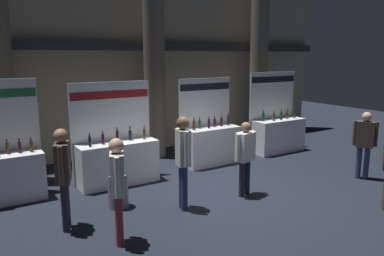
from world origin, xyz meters
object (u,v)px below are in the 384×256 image
at_px(exhibitor_booth_2, 211,142).
at_px(visitor_4, 245,152).
at_px(exhibitor_booth_1, 118,159).
at_px(trash_bin, 118,191).
at_px(visitor_0, 365,140).
at_px(visitor_5, 118,182).
at_px(exhibitor_booth_3, 278,132).
at_px(visitor_1, 183,155).
at_px(visitor_3, 63,170).

xyz_separation_m(exhibitor_booth_2, visitor_4, (-0.75, -2.33, 0.34)).
distance_m(exhibitor_booth_1, trash_bin, 1.45).
height_order(trash_bin, visitor_4, visitor_4).
xyz_separation_m(visitor_0, visitor_4, (-3.13, 0.67, -0.02)).
relative_size(visitor_4, visitor_5, 0.93).
bearing_deg(visitor_5, exhibitor_booth_1, -179.76).
height_order(exhibitor_booth_2, visitor_4, exhibitor_booth_2).
bearing_deg(trash_bin, exhibitor_booth_2, 24.62).
relative_size(exhibitor_booth_2, visitor_5, 1.35).
relative_size(exhibitor_booth_1, visitor_5, 1.36).
relative_size(exhibitor_booth_3, visitor_4, 1.53).
xyz_separation_m(exhibitor_booth_3, visitor_5, (-6.28, -2.87, 0.41)).
distance_m(exhibitor_booth_1, exhibitor_booth_2, 2.76).
xyz_separation_m(exhibitor_booth_2, visitor_0, (2.37, -3.00, 0.37)).
xyz_separation_m(visitor_1, visitor_5, (-1.55, -0.62, -0.06)).
bearing_deg(visitor_5, exhibitor_booth_2, 148.24).
relative_size(visitor_3, visitor_5, 1.03).
relative_size(exhibitor_booth_2, trash_bin, 3.52).
xyz_separation_m(trash_bin, visitor_4, (2.51, -0.84, 0.62)).
relative_size(visitor_3, visitor_4, 1.11).
bearing_deg(trash_bin, exhibitor_booth_1, 68.97).
bearing_deg(exhibitor_booth_3, exhibitor_booth_2, 179.68).
xyz_separation_m(exhibitor_booth_3, visitor_4, (-3.26, -2.32, 0.34)).
distance_m(trash_bin, visitor_3, 1.39).
bearing_deg(visitor_3, trash_bin, -49.61).
relative_size(exhibitor_booth_1, visitor_3, 1.33).
bearing_deg(visitor_1, exhibitor_booth_2, -33.28).
height_order(exhibitor_booth_2, trash_bin, exhibitor_booth_2).
bearing_deg(exhibitor_booth_2, visitor_3, -156.28).
xyz_separation_m(exhibitor_booth_2, visitor_1, (-2.23, -2.26, 0.48)).
height_order(exhibitor_booth_1, visitor_0, exhibitor_booth_1).
relative_size(exhibitor_booth_3, trash_bin, 3.69).
height_order(visitor_1, visitor_3, visitor_1).
bearing_deg(exhibitor_booth_2, exhibitor_booth_1, -176.52).
bearing_deg(exhibitor_booth_2, trash_bin, -155.38).
xyz_separation_m(exhibitor_booth_1, trash_bin, (-0.51, -1.33, -0.27)).
xyz_separation_m(visitor_3, visitor_4, (3.61, -0.42, -0.11)).
xyz_separation_m(trash_bin, visitor_5, (-0.51, -1.39, 0.69)).
bearing_deg(visitor_1, exhibitor_booth_3, -53.31).
relative_size(exhibitor_booth_2, visitor_3, 1.32).
height_order(visitor_0, visitor_1, visitor_1).
bearing_deg(exhibitor_booth_3, visitor_4, -144.57).
relative_size(visitor_1, visitor_4, 1.15).
bearing_deg(visitor_4, visitor_1, 164.19).
relative_size(exhibitor_booth_1, exhibitor_booth_3, 0.96).
height_order(exhibitor_booth_1, visitor_4, exhibitor_booth_1).
distance_m(exhibitor_booth_1, exhibitor_booth_3, 5.26).
bearing_deg(trash_bin, visitor_3, -159.01).
height_order(exhibitor_booth_2, exhibitor_booth_3, exhibitor_booth_3).
bearing_deg(exhibitor_booth_1, visitor_5, -110.65).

